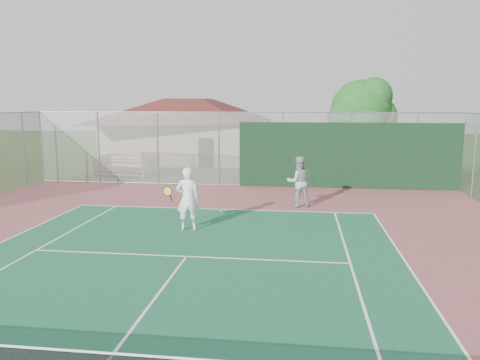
{
  "coord_description": "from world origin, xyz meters",
  "views": [
    {
      "loc": [
        2.84,
        -4.83,
        3.88
      ],
      "look_at": [
        0.85,
        10.52,
        1.36
      ],
      "focal_mm": 35.0,
      "sensor_mm": 36.0,
      "label": 1
    }
  ],
  "objects_px": {
    "bleachers": "(126,165)",
    "player_grey_back": "(298,182)",
    "clubhouse": "(190,124)",
    "tree": "(362,112)",
    "player_white_front": "(188,199)"
  },
  "relations": [
    {
      "from": "bleachers",
      "to": "player_grey_back",
      "type": "height_order",
      "value": "player_grey_back"
    },
    {
      "from": "bleachers",
      "to": "player_grey_back",
      "type": "bearing_deg",
      "value": -25.69
    },
    {
      "from": "tree",
      "to": "player_white_front",
      "type": "xyz_separation_m",
      "value": [
        -6.69,
        -12.2,
        -2.48
      ]
    },
    {
      "from": "tree",
      "to": "player_white_front",
      "type": "distance_m",
      "value": 14.13
    },
    {
      "from": "tree",
      "to": "player_grey_back",
      "type": "distance_m",
      "value": 9.38
    },
    {
      "from": "clubhouse",
      "to": "tree",
      "type": "xyz_separation_m",
      "value": [
        10.83,
        -5.52,
        0.91
      ]
    },
    {
      "from": "player_white_front",
      "to": "bleachers",
      "type": "bearing_deg",
      "value": -69.9
    },
    {
      "from": "clubhouse",
      "to": "player_grey_back",
      "type": "distance_m",
      "value": 15.91
    },
    {
      "from": "clubhouse",
      "to": "bleachers",
      "type": "bearing_deg",
      "value": -109.99
    },
    {
      "from": "bleachers",
      "to": "player_grey_back",
      "type": "relative_size",
      "value": 1.66
    },
    {
      "from": "clubhouse",
      "to": "player_grey_back",
      "type": "height_order",
      "value": "clubhouse"
    },
    {
      "from": "bleachers",
      "to": "tree",
      "type": "height_order",
      "value": "tree"
    },
    {
      "from": "tree",
      "to": "player_grey_back",
      "type": "height_order",
      "value": "tree"
    },
    {
      "from": "player_white_front",
      "to": "clubhouse",
      "type": "bearing_deg",
      "value": -86.47
    },
    {
      "from": "clubhouse",
      "to": "player_grey_back",
      "type": "xyz_separation_m",
      "value": [
        7.52,
        -13.94,
        -1.6
      ]
    }
  ]
}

